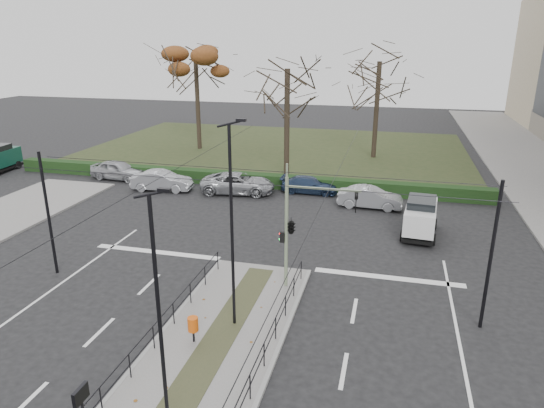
{
  "coord_description": "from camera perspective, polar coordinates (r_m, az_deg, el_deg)",
  "views": [
    {
      "loc": [
        5.72,
        -16.0,
        10.65
      ],
      "look_at": [
        -0.19,
        7.33,
        2.55
      ],
      "focal_mm": 32.0,
      "sensor_mm": 36.0,
      "label": 1
    }
  ],
  "objects": [
    {
      "name": "parked_car_fifth",
      "position": [
        33.15,
        11.47,
        0.76
      ],
      "size": [
        4.34,
        1.63,
        1.42
      ],
      "primitive_type": "imported",
      "rotation": [
        0.0,
        0.0,
        1.54
      ],
      "color": "#9C9EA3",
      "rests_on": "ground"
    },
    {
      "name": "park",
      "position": [
        50.54,
        0.49,
        6.48
      ],
      "size": [
        38.0,
        26.0,
        0.1
      ],
      "primitive_type": "cube",
      "color": "#232F17",
      "rests_on": "ground"
    },
    {
      "name": "parked_car_third",
      "position": [
        35.84,
        4.42,
        2.26
      ],
      "size": [
        4.18,
        1.72,
        1.21
      ],
      "primitive_type": "imported",
      "rotation": [
        0.0,
        0.0,
        1.58
      ],
      "color": "#20304C",
      "rests_on": "ground"
    },
    {
      "name": "ground",
      "position": [
        20.05,
        -4.76,
        -13.55
      ],
      "size": [
        140.0,
        140.0,
        0.0
      ],
      "primitive_type": "plane",
      "color": "black",
      "rests_on": "ground"
    },
    {
      "name": "parked_car_second",
      "position": [
        37.21,
        -12.84,
        2.68
      ],
      "size": [
        4.68,
        2.06,
        1.49
      ],
      "primitive_type": "imported",
      "rotation": [
        0.0,
        0.0,
        1.68
      ],
      "color": "#9C9EA3",
      "rests_on": "ground"
    },
    {
      "name": "hedge",
      "position": [
        37.92,
        -4.34,
        3.01
      ],
      "size": [
        38.0,
        1.0,
        1.0
      ],
      "primitive_type": "cube",
      "color": "black",
      "rests_on": "ground"
    },
    {
      "name": "litter_bin",
      "position": [
        18.41,
        -9.28,
        -13.82
      ],
      "size": [
        0.39,
        0.39,
        1.0
      ],
      "color": "black",
      "rests_on": "median_island"
    },
    {
      "name": "rust_tree",
      "position": [
        50.13,
        -8.99,
        16.52
      ],
      "size": [
        9.14,
        9.14,
        11.75
      ],
      "color": "black",
      "rests_on": "park"
    },
    {
      "name": "white_van",
      "position": [
        29.02,
        17.07,
        -1.36
      ],
      "size": [
        2.15,
        4.15,
        2.21
      ],
      "color": "silver",
      "rests_on": "ground"
    },
    {
      "name": "streetlamp_median_near",
      "position": [
        12.99,
        -13.01,
        -13.44
      ],
      "size": [
        0.61,
        0.12,
        7.32
      ],
      "color": "black",
      "rests_on": "median_island"
    },
    {
      "name": "info_panel",
      "position": [
        14.28,
        -21.49,
        -20.94
      ],
      "size": [
        0.12,
        0.57,
        2.18
      ],
      "color": "black",
      "rests_on": "median_island"
    },
    {
      "name": "parked_car_first",
      "position": [
        41.2,
        -17.65,
        3.84
      ],
      "size": [
        4.69,
        2.21,
        1.55
      ],
      "primitive_type": "imported",
      "rotation": [
        0.0,
        0.0,
        1.49
      ],
      "color": "#9C9EA3",
      "rests_on": "ground"
    },
    {
      "name": "bare_tree_center",
      "position": [
        46.71,
        12.5,
        15.28
      ],
      "size": [
        7.41,
        7.41,
        11.74
      ],
      "color": "black",
      "rests_on": "park"
    },
    {
      "name": "streetlamp_median_far",
      "position": [
        17.79,
        -4.7,
        -2.64
      ],
      "size": [
        0.67,
        0.14,
        8.03
      ],
      "color": "black",
      "rests_on": "median_island"
    },
    {
      "name": "median_island",
      "position": [
        18.08,
        -7.43,
        -17.39
      ],
      "size": [
        4.4,
        15.0,
        0.14
      ],
      "primitive_type": "cube",
      "color": "#625F5D",
      "rests_on": "ground"
    },
    {
      "name": "parked_car_fourth",
      "position": [
        35.72,
        -4.02,
        2.45
      ],
      "size": [
        5.65,
        3.09,
        1.5
      ],
      "primitive_type": "imported",
      "rotation": [
        0.0,
        0.0,
        1.68
      ],
      "color": "#9C9EA3",
      "rests_on": "ground"
    },
    {
      "name": "catenary",
      "position": [
        19.89,
        -3.52,
        -2.76
      ],
      "size": [
        20.0,
        34.0,
        6.0
      ],
      "color": "black",
      "rests_on": "ground"
    },
    {
      "name": "bare_tree_near",
      "position": [
        38.87,
        1.82,
        14.71
      ],
      "size": [
        6.43,
        6.43,
        11.37
      ],
      "color": "black",
      "rests_on": "park"
    },
    {
      "name": "traffic_light",
      "position": [
        21.02,
        2.49,
        -2.48
      ],
      "size": [
        3.45,
        1.95,
        5.08
      ],
      "color": "gray",
      "rests_on": "median_island"
    },
    {
      "name": "median_railing",
      "position": [
        17.49,
        -7.68,
        -15.17
      ],
      "size": [
        4.14,
        13.24,
        0.92
      ],
      "color": "black",
      "rests_on": "median_island"
    }
  ]
}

